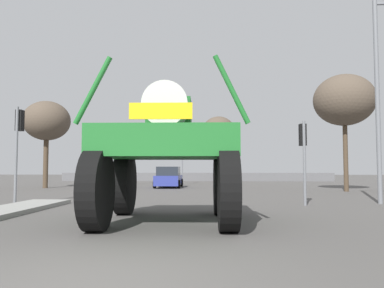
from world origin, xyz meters
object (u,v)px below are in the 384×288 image
(oversize_sprayer, at_px, (168,152))
(traffic_signal_near_left, at_px, (19,133))
(sedan_ahead, at_px, (169,178))
(traffic_signal_far_right, at_px, (135,150))
(bare_tree_left, at_px, (47,121))
(traffic_signal_near_right, at_px, (303,144))
(streetlight_near_right, at_px, (380,90))
(bare_tree_right, at_px, (344,100))
(traffic_signal_far_left, at_px, (182,154))
(bare_tree_far_center, at_px, (219,131))

(oversize_sprayer, distance_m, traffic_signal_near_left, 8.10)
(traffic_signal_near_left, bearing_deg, sedan_ahead, 71.10)
(traffic_signal_far_right, xyz_separation_m, bare_tree_left, (-5.17, -6.49, 1.80))
(traffic_signal_near_right, bearing_deg, traffic_signal_far_right, 118.37)
(oversize_sprayer, xyz_separation_m, streetlight_near_right, (7.96, 5.51, 2.71))
(traffic_signal_near_left, xyz_separation_m, bare_tree_left, (-4.09, 12.20, 1.96))
(oversize_sprayer, xyz_separation_m, bare_tree_right, (9.39, 13.83, 3.73))
(streetlight_near_right, distance_m, bare_tree_left, 21.78)
(traffic_signal_far_left, distance_m, bare_tree_right, 14.65)
(bare_tree_far_center, bearing_deg, bare_tree_left, -132.09)
(sedan_ahead, bearing_deg, traffic_signal_far_right, 33.56)
(streetlight_near_right, distance_m, bare_tree_right, 8.51)
(oversize_sprayer, xyz_separation_m, traffic_signal_near_right, (4.69, 4.77, 0.50))
(sedan_ahead, bearing_deg, bare_tree_far_center, -17.13)
(traffic_signal_far_right, bearing_deg, bare_tree_right, -33.04)
(traffic_signal_far_right, relative_size, bare_tree_far_center, 0.59)
(traffic_signal_near_left, bearing_deg, traffic_signal_far_right, 86.67)
(traffic_signal_near_right, height_order, streetlight_near_right, streetlight_near_right)
(sedan_ahead, height_order, bare_tree_far_center, bare_tree_far_center)
(sedan_ahead, relative_size, traffic_signal_far_right, 1.01)
(traffic_signal_near_right, xyz_separation_m, traffic_signal_far_left, (-5.95, 18.68, 0.32))
(bare_tree_right, bearing_deg, traffic_signal_far_right, 146.96)
(traffic_signal_far_left, distance_m, streetlight_near_right, 20.27)
(streetlight_near_right, relative_size, bare_tree_right, 1.15)
(streetlight_near_right, bearing_deg, traffic_signal_far_left, 117.19)
(traffic_signal_far_left, bearing_deg, sedan_ahead, -96.85)
(sedan_ahead, height_order, traffic_signal_near_left, traffic_signal_near_left)
(traffic_signal_near_right, bearing_deg, bare_tree_right, 62.58)
(bare_tree_left, bearing_deg, traffic_signal_far_left, 34.90)
(sedan_ahead, distance_m, traffic_signal_near_right, 15.01)
(bare_tree_far_center, bearing_deg, traffic_signal_near_right, -84.24)
(oversize_sprayer, xyz_separation_m, traffic_signal_far_left, (-1.26, 23.46, 0.82))
(streetlight_near_right, xyz_separation_m, bare_tree_left, (-18.53, 11.45, 0.22))
(oversize_sprayer, relative_size, streetlight_near_right, 0.62)
(traffic_signal_far_left, height_order, bare_tree_right, bare_tree_right)
(oversize_sprayer, distance_m, traffic_signal_near_right, 6.71)
(sedan_ahead, height_order, streetlight_near_right, streetlight_near_right)
(traffic_signal_far_right, bearing_deg, traffic_signal_near_left, -93.33)
(oversize_sprayer, height_order, sedan_ahead, oversize_sprayer)
(streetlight_near_right, bearing_deg, sedan_ahead, 127.91)
(sedan_ahead, xyz_separation_m, traffic_signal_far_left, (0.64, 5.29, 1.94))
(traffic_signal_near_left, xyz_separation_m, traffic_signal_near_right, (11.17, 0.01, -0.46))
(oversize_sprayer, relative_size, traffic_signal_near_left, 1.34)
(traffic_signal_near_left, bearing_deg, bare_tree_left, 108.52)
(traffic_signal_far_left, bearing_deg, bare_tree_far_center, 66.11)
(traffic_signal_far_right, xyz_separation_m, bare_tree_far_center, (7.45, 7.48, 2.42))
(traffic_signal_near_right, bearing_deg, traffic_signal_near_left, -179.95)
(sedan_ahead, height_order, traffic_signal_far_right, traffic_signal_far_right)
(sedan_ahead, distance_m, traffic_signal_far_right, 6.73)
(oversize_sprayer, relative_size, traffic_signal_near_right, 1.60)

